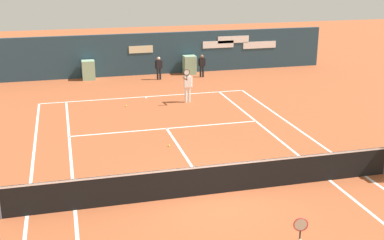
{
  "coord_description": "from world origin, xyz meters",
  "views": [
    {
      "loc": [
        -4.01,
        -13.15,
        6.75
      ],
      "look_at": [
        0.69,
        4.85,
        0.8
      ],
      "focal_mm": 46.89,
      "sensor_mm": 36.0,
      "label": 1
    }
  ],
  "objects_px": {
    "ball_kid_right_post": "(202,64)",
    "ball_kid_centre_post": "(159,67)",
    "tennis_ball_mid_court": "(173,170)",
    "tennis_ball_near_service_line": "(126,106)",
    "player_on_baseline": "(187,84)",
    "tennis_ball_by_sideline": "(169,146)"
  },
  "relations": [
    {
      "from": "tennis_ball_near_service_line",
      "to": "ball_kid_right_post",
      "type": "bearing_deg",
      "value": 44.8
    },
    {
      "from": "ball_kid_right_post",
      "to": "tennis_ball_mid_court",
      "type": "distance_m",
      "value": 14.25
    },
    {
      "from": "ball_kid_right_post",
      "to": "tennis_ball_near_service_line",
      "type": "distance_m",
      "value": 7.48
    },
    {
      "from": "tennis_ball_near_service_line",
      "to": "tennis_ball_mid_court",
      "type": "relative_size",
      "value": 1.0
    },
    {
      "from": "ball_kid_centre_post",
      "to": "tennis_ball_by_sideline",
      "type": "relative_size",
      "value": 19.95
    },
    {
      "from": "ball_kid_right_post",
      "to": "tennis_ball_near_service_line",
      "type": "xyz_separation_m",
      "value": [
        -5.28,
        -5.24,
        -0.75
      ]
    },
    {
      "from": "ball_kid_centre_post",
      "to": "player_on_baseline",
      "type": "bearing_deg",
      "value": 93.0
    },
    {
      "from": "ball_kid_centre_post",
      "to": "tennis_ball_by_sideline",
      "type": "distance_m",
      "value": 11.26
    },
    {
      "from": "player_on_baseline",
      "to": "tennis_ball_near_service_line",
      "type": "distance_m",
      "value": 3.19
    },
    {
      "from": "ball_kid_centre_post",
      "to": "tennis_ball_near_service_line",
      "type": "bearing_deg",
      "value": 61.71
    },
    {
      "from": "player_on_baseline",
      "to": "tennis_ball_mid_court",
      "type": "relative_size",
      "value": 26.34
    },
    {
      "from": "player_on_baseline",
      "to": "tennis_ball_by_sideline",
      "type": "xyz_separation_m",
      "value": [
        -2.2,
        -5.82,
        -0.91
      ]
    },
    {
      "from": "tennis_ball_by_sideline",
      "to": "tennis_ball_mid_court",
      "type": "xyz_separation_m",
      "value": [
        -0.37,
        -2.32,
        0.0
      ]
    },
    {
      "from": "ball_kid_right_post",
      "to": "ball_kid_centre_post",
      "type": "relative_size",
      "value": 1.01
    },
    {
      "from": "ball_kid_right_post",
      "to": "tennis_ball_mid_court",
      "type": "bearing_deg",
      "value": 73.96
    },
    {
      "from": "player_on_baseline",
      "to": "tennis_ball_mid_court",
      "type": "bearing_deg",
      "value": 67.63
    },
    {
      "from": "ball_kid_centre_post",
      "to": "tennis_ball_near_service_line",
      "type": "distance_m",
      "value": 5.92
    },
    {
      "from": "ball_kid_right_post",
      "to": "tennis_ball_mid_court",
      "type": "height_order",
      "value": "ball_kid_right_post"
    },
    {
      "from": "ball_kid_centre_post",
      "to": "tennis_ball_mid_court",
      "type": "distance_m",
      "value": 13.6
    },
    {
      "from": "player_on_baseline",
      "to": "tennis_ball_mid_court",
      "type": "distance_m",
      "value": 8.58
    },
    {
      "from": "ball_kid_centre_post",
      "to": "tennis_ball_near_service_line",
      "type": "relative_size",
      "value": 19.95
    },
    {
      "from": "player_on_baseline",
      "to": "tennis_ball_near_service_line",
      "type": "height_order",
      "value": "player_on_baseline"
    }
  ]
}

